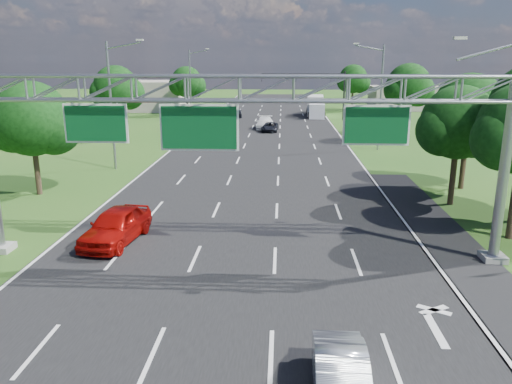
# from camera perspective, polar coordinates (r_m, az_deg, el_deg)

# --- Properties ---
(ground) EXTENTS (220.00, 220.00, 0.00)m
(ground) POSITION_cam_1_polar(r_m,az_deg,el_deg) (40.21, 0.00, 2.48)
(ground) COLOR #235018
(ground) RESTS_ON ground
(road) EXTENTS (18.00, 180.00, 0.02)m
(road) POSITION_cam_1_polar(r_m,az_deg,el_deg) (40.21, 0.00, 2.48)
(road) COLOR black
(road) RESTS_ON ground
(road_flare) EXTENTS (3.00, 30.00, 0.02)m
(road_flare) POSITION_cam_1_polar(r_m,az_deg,el_deg) (26.09, 21.13, -5.55)
(road_flare) COLOR black
(road_flare) RESTS_ON ground
(sign_gantry) EXTENTS (23.50, 1.00, 9.56)m
(sign_gantry) POSITION_cam_1_polar(r_m,az_deg,el_deg) (21.34, -1.64, 10.12)
(sign_gantry) COLOR gray
(sign_gantry) RESTS_ON ground
(traffic_signal) EXTENTS (12.21, 0.24, 7.00)m
(traffic_signal) POSITION_cam_1_polar(r_m,az_deg,el_deg) (74.48, 7.33, 12.14)
(traffic_signal) COLOR black
(traffic_signal) RESTS_ON ground
(streetlight_l_near) EXTENTS (2.97, 0.22, 10.16)m
(streetlight_l_near) POSITION_cam_1_polar(r_m,az_deg,el_deg) (41.52, -16.02, 10.10)
(streetlight_l_near) COLOR gray
(streetlight_l_near) RESTS_ON ground
(streetlight_l_far) EXTENTS (2.97, 0.22, 10.16)m
(streetlight_l_far) POSITION_cam_1_polar(r_m,az_deg,el_deg) (75.45, -7.38, 12.48)
(streetlight_l_far) COLOR gray
(streetlight_l_far) RESTS_ON ground
(streetlight_r_mid) EXTENTS (2.97, 0.22, 10.16)m
(streetlight_r_mid) POSITION_cam_1_polar(r_m,az_deg,el_deg) (50.16, 13.87, 10.98)
(streetlight_r_mid) COLOR gray
(streetlight_r_mid) RESTS_ON ground
(tree_cluster_right) EXTENTS (9.91, 14.60, 8.68)m
(tree_cluster_right) POSITION_cam_1_polar(r_m,az_deg,el_deg) (31.31, 27.24, 7.13)
(tree_cluster_right) COLOR #2D2116
(tree_cluster_right) RESTS_ON ground
(tree_verge_la) EXTENTS (5.76, 4.80, 7.40)m
(tree_verge_la) POSITION_cam_1_polar(r_m,az_deg,el_deg) (35.30, -24.13, 7.27)
(tree_verge_la) COLOR #2D2116
(tree_verge_la) RESTS_ON ground
(tree_verge_lb) EXTENTS (5.76, 4.80, 8.06)m
(tree_verge_lb) POSITION_cam_1_polar(r_m,az_deg,el_deg) (57.23, -15.62, 11.15)
(tree_verge_lb) COLOR #2D2116
(tree_verge_lb) RESTS_ON ground
(tree_verge_lc) EXTENTS (5.76, 4.80, 7.62)m
(tree_verge_lc) POSITION_cam_1_polar(r_m,az_deg,el_deg) (80.72, -7.89, 12.19)
(tree_verge_lc) COLOR #2D2116
(tree_verge_lc) RESTS_ON ground
(tree_verge_rd) EXTENTS (5.76, 4.80, 8.28)m
(tree_verge_rd) POSITION_cam_1_polar(r_m,az_deg,el_deg) (59.02, 17.08, 11.36)
(tree_verge_rd) COLOR #2D2116
(tree_verge_rd) RESTS_ON ground
(tree_verge_re) EXTENTS (5.76, 4.80, 7.84)m
(tree_verge_re) POSITION_cam_1_polar(r_m,az_deg,el_deg) (88.14, 11.09, 12.42)
(tree_verge_re) COLOR #2D2116
(tree_verge_re) RESTS_ON ground
(building_left) EXTENTS (14.00, 10.00, 5.00)m
(building_left) POSITION_cam_1_polar(r_m,az_deg,el_deg) (90.66, -12.63, 10.70)
(building_left) COLOR gray
(building_left) RESTS_ON ground
(building_right) EXTENTS (12.00, 9.00, 4.00)m
(building_right) POSITION_cam_1_polar(r_m,az_deg,el_deg) (94.05, 16.75, 10.27)
(building_right) COLOR gray
(building_right) RESTS_ON ground
(red_coupe) EXTENTS (2.70, 5.26, 1.71)m
(red_coupe) POSITION_cam_1_polar(r_m,az_deg,el_deg) (25.23, -15.71, -3.71)
(red_coupe) COLOR #A10B07
(red_coupe) RESTS_ON ground
(silver_sedan) EXTENTS (1.48, 4.04, 1.32)m
(silver_sedan) POSITION_cam_1_polar(r_m,az_deg,el_deg) (13.96, 9.73, -20.41)
(silver_sedan) COLOR silver
(silver_sedan) RESTS_ON ground
(car_queue_a) EXTENTS (2.15, 5.14, 1.49)m
(car_queue_a) POSITION_cam_1_polar(r_m,az_deg,el_deg) (64.54, 1.01, 7.89)
(car_queue_a) COLOR white
(car_queue_a) RESTS_ON ground
(car_queue_b) EXTENTS (2.09, 4.19, 1.14)m
(car_queue_b) POSITION_cam_1_polar(r_m,az_deg,el_deg) (62.13, 1.61, 7.45)
(car_queue_b) COLOR black
(car_queue_b) RESTS_ON ground
(car_queue_c) EXTENTS (2.40, 4.84, 1.58)m
(car_queue_c) POSITION_cam_1_polar(r_m,az_deg,el_deg) (77.81, -2.38, 9.13)
(car_queue_c) COLOR black
(car_queue_c) RESTS_ON ground
(box_truck) EXTENTS (2.78, 8.42, 3.14)m
(box_truck) POSITION_cam_1_polar(r_m,az_deg,el_deg) (79.28, 6.83, 9.66)
(box_truck) COLOR silver
(box_truck) RESTS_ON ground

